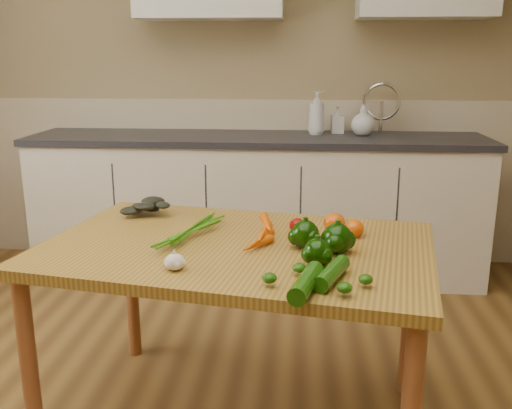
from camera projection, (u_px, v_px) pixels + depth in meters
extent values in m
cube|color=#9C865D|center=(231.00, 68.00, 3.78)|extent=(4.00, 0.02, 2.60)
cube|color=#C8B696|center=(231.00, 180.00, 3.95)|extent=(3.98, 0.03, 1.10)
cube|color=beige|center=(257.00, 208.00, 3.68)|extent=(2.80, 0.60, 0.86)
cube|color=#2C2B31|center=(257.00, 139.00, 3.57)|extent=(2.84, 0.64, 0.04)
cube|color=#99999E|center=(383.00, 146.00, 3.52)|extent=(0.55, 0.42, 0.10)
cylinder|color=silver|center=(381.00, 114.00, 3.65)|extent=(0.02, 0.02, 0.24)
cube|color=#A87B30|center=(237.00, 249.00, 2.05)|extent=(1.50, 1.11, 0.04)
cylinder|color=brown|center=(29.00, 371.00, 1.94)|extent=(0.06, 0.06, 0.69)
cylinder|color=brown|center=(132.00, 286.00, 2.65)|extent=(0.06, 0.06, 0.69)
cylinder|color=brown|center=(409.00, 316.00, 2.34)|extent=(0.06, 0.06, 0.69)
imported|color=silver|center=(317.00, 113.00, 3.57)|extent=(0.12, 0.12, 0.27)
imported|color=silver|center=(338.00, 120.00, 3.65)|extent=(0.08, 0.08, 0.17)
imported|color=silver|center=(363.00, 120.00, 3.56)|extent=(0.15, 0.15, 0.19)
ellipsoid|color=white|center=(175.00, 262.00, 1.78)|extent=(0.06, 0.06, 0.05)
sphere|color=black|center=(305.00, 235.00, 1.98)|extent=(0.10, 0.10, 0.10)
sphere|color=black|center=(337.00, 239.00, 1.93)|extent=(0.10, 0.10, 0.10)
sphere|color=black|center=(317.00, 252.00, 1.82)|extent=(0.09, 0.09, 0.09)
ellipsoid|color=#8C0402|center=(297.00, 226.00, 2.16)|extent=(0.06, 0.06, 0.06)
ellipsoid|color=#D34B05|center=(334.00, 223.00, 2.16)|extent=(0.08, 0.08, 0.07)
ellipsoid|color=#D34B05|center=(355.00, 229.00, 2.11)|extent=(0.07, 0.07, 0.06)
cylinder|color=#144006|center=(332.00, 273.00, 1.69)|extent=(0.12, 0.21, 0.05)
cylinder|color=#144006|center=(306.00, 283.00, 1.62)|extent=(0.11, 0.23, 0.06)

